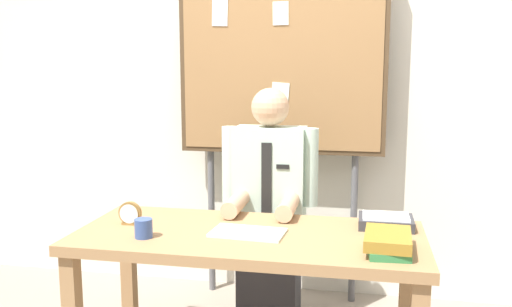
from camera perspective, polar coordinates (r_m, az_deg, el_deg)
back_wall at (r=3.60m, az=3.13°, el=6.52°), size 6.40×0.08×2.70m
desk at (r=2.59m, az=-0.77°, el=-10.36°), size 1.63×0.72×0.74m
person at (r=3.12m, az=1.43°, el=-6.86°), size 0.55×0.56×1.40m
bulletin_board at (r=3.40m, az=2.66°, el=9.98°), size 1.30×0.09×2.22m
book_stack at (r=2.36m, az=13.74°, el=-9.07°), size 0.20×0.29×0.08m
open_notebook at (r=2.54m, az=-0.89°, el=-8.36°), size 0.35×0.22×0.01m
desk_clock at (r=2.75m, az=-13.17°, el=-6.27°), size 0.12×0.04×0.12m
coffee_mug at (r=2.53m, az=-11.80°, el=-7.74°), size 0.08×0.08×0.09m
paper_tray at (r=2.71m, az=13.55°, el=-7.00°), size 0.26×0.20×0.06m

